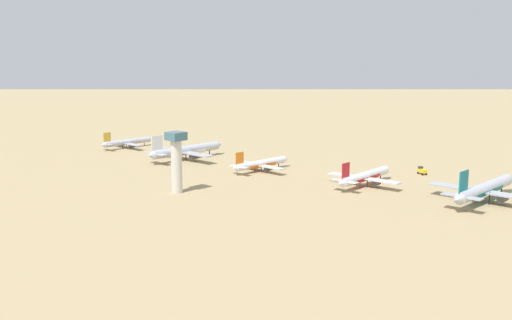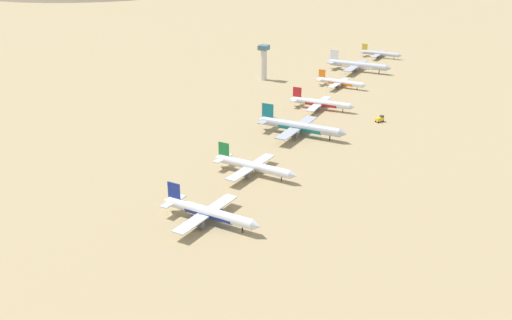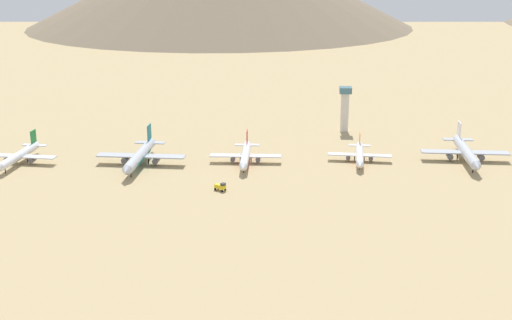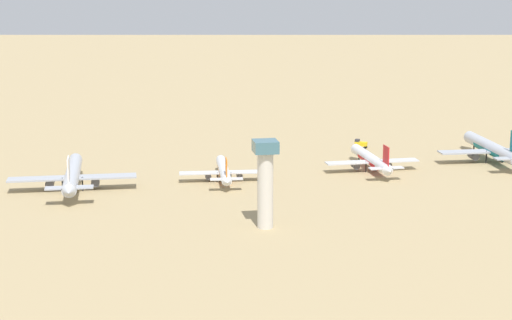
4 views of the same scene
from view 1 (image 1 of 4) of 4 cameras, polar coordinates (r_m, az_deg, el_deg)
The scene contains 8 objects.
ground_plane at distance 280.22m, azimuth 10.28°, elevation -2.34°, with size 2053.98×2053.98×0.00m, color tan.
parked_jet_2 at distance 260.49m, azimuth 21.22°, elevation -2.64°, with size 55.67×45.14×16.07m.
parked_jet_3 at distance 277.20m, azimuth 10.46°, elevation -1.57°, with size 45.18×36.63×13.05m.
parked_jet_4 at distance 306.24m, azimuth 0.47°, elevation -0.36°, with size 40.53×32.95×11.68m.
parked_jet_5 at distance 341.51m, azimuth -6.80°, elevation 0.92°, with size 55.29×44.80×15.97m.
parked_jet_6 at distance 389.76m, azimuth -12.37°, elevation 1.70°, with size 39.65×32.17×11.44m.
service_truck at distance 309.62m, azimuth 15.76°, elevation -0.97°, with size 4.88×5.69×3.90m.
control_tower at distance 259.25m, azimuth -7.71°, elevation 0.12°, with size 7.20×7.20×26.93m.
Camera 1 is at (-233.26, -143.00, 60.55)m, focal length 41.37 mm.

